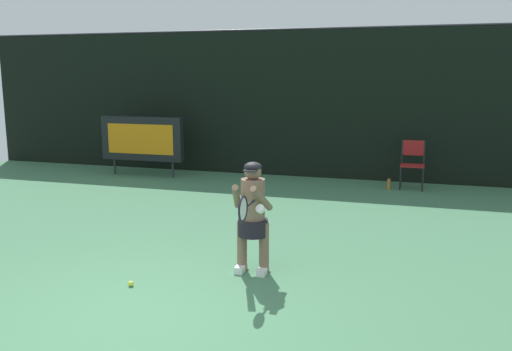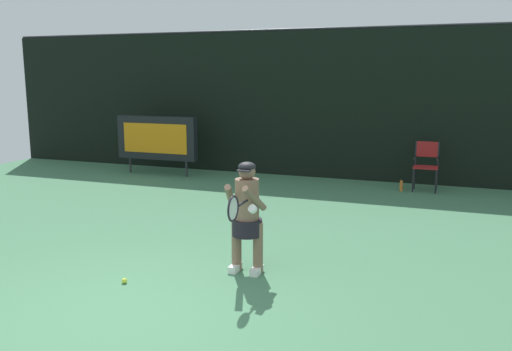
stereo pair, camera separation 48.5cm
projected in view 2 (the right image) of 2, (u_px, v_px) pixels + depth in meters
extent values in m
cube|color=#437753|center=(122.00, 314.00, 5.89)|extent=(18.00, 22.00, 0.02)
cube|color=black|center=(317.00, 105.00, 13.39)|extent=(18.00, 0.12, 3.60)
cylinder|color=#38383D|center=(319.00, 28.00, 13.06)|extent=(18.00, 0.05, 0.05)
cube|color=black|center=(157.00, 138.00, 13.85)|extent=(2.20, 0.20, 1.10)
cube|color=orange|center=(155.00, 138.00, 13.75)|extent=(1.80, 0.01, 0.75)
cylinder|color=#2D2D33|center=(130.00, 165.00, 14.27)|extent=(0.05, 0.05, 0.40)
cylinder|color=#2D2D33|center=(186.00, 169.00, 13.70)|extent=(0.05, 0.05, 0.40)
cylinder|color=black|center=(413.00, 180.00, 11.89)|extent=(0.04, 0.04, 0.52)
cylinder|color=black|center=(436.00, 182.00, 11.72)|extent=(0.04, 0.04, 0.52)
cylinder|color=black|center=(414.00, 177.00, 12.26)|extent=(0.04, 0.04, 0.52)
cylinder|color=black|center=(437.00, 179.00, 12.10)|extent=(0.04, 0.04, 0.52)
cube|color=maroon|center=(426.00, 167.00, 11.94)|extent=(0.52, 0.44, 0.03)
cylinder|color=black|center=(416.00, 154.00, 12.16)|extent=(0.04, 0.04, 0.56)
cylinder|color=black|center=(438.00, 155.00, 12.00)|extent=(0.04, 0.04, 0.56)
cube|color=maroon|center=(427.00, 149.00, 12.06)|extent=(0.48, 0.02, 0.34)
cylinder|color=black|center=(415.00, 157.00, 11.99)|extent=(0.04, 0.44, 0.04)
cylinder|color=black|center=(438.00, 159.00, 11.82)|extent=(0.04, 0.44, 0.04)
cylinder|color=orange|center=(401.00, 186.00, 12.02)|extent=(0.07, 0.07, 0.24)
cylinder|color=black|center=(402.00, 180.00, 11.99)|extent=(0.03, 0.03, 0.03)
cube|color=white|center=(235.00, 268.00, 7.14)|extent=(0.11, 0.26, 0.09)
cube|color=white|center=(257.00, 271.00, 7.04)|extent=(0.11, 0.26, 0.09)
cylinder|color=brown|center=(237.00, 245.00, 7.13)|extent=(0.13, 0.13, 0.68)
cylinder|color=brown|center=(258.00, 248.00, 7.03)|extent=(0.13, 0.13, 0.68)
cylinder|color=black|center=(247.00, 227.00, 7.04)|extent=(0.39, 0.39, 0.22)
cylinder|color=brown|center=(247.00, 200.00, 6.97)|extent=(0.31, 0.31, 0.56)
sphere|color=brown|center=(247.00, 171.00, 6.90)|extent=(0.22, 0.22, 0.22)
ellipsoid|color=black|center=(247.00, 167.00, 6.89)|extent=(0.22, 0.22, 0.12)
cube|color=black|center=(244.00, 170.00, 6.80)|extent=(0.17, 0.12, 0.02)
cylinder|color=brown|center=(230.00, 196.00, 6.86)|extent=(0.19, 0.47, 0.39)
cylinder|color=brown|center=(255.00, 198.00, 6.75)|extent=(0.19, 0.47, 0.39)
cylinder|color=white|center=(253.00, 209.00, 6.65)|extent=(0.13, 0.13, 0.12)
cylinder|color=black|center=(243.00, 203.00, 6.59)|extent=(0.03, 0.28, 0.03)
torus|color=black|center=(233.00, 209.00, 6.31)|extent=(0.02, 0.31, 0.31)
ellipsoid|color=silver|center=(233.00, 209.00, 6.31)|extent=(0.01, 0.26, 0.26)
sphere|color=#CCDB3D|center=(124.00, 281.00, 6.72)|extent=(0.07, 0.07, 0.07)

